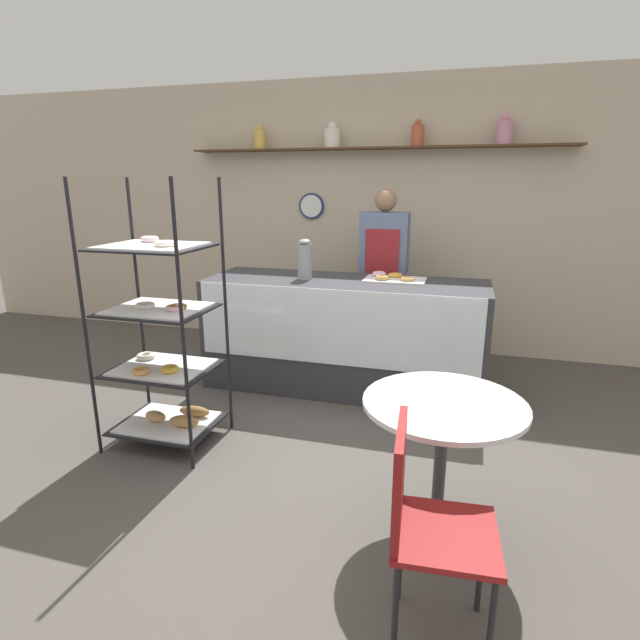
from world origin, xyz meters
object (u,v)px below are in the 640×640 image
object	(u,v)px
person_worker	(383,274)
donut_tray_counter	(392,278)
cafe_chair	(423,514)
pastry_rack	(162,342)
cafe_table	(442,434)
coffee_carafe	(305,260)

from	to	relation	value
person_worker	donut_tray_counter	bearing A→B (deg)	-71.51
person_worker	donut_tray_counter	world-z (taller)	person_worker
person_worker	cafe_chair	size ratio (longest dim) A/B	1.87
pastry_rack	cafe_table	world-z (taller)	pastry_rack
coffee_carafe	donut_tray_counter	world-z (taller)	coffee_carafe
pastry_rack	cafe_table	distance (m)	1.86
pastry_rack	donut_tray_counter	world-z (taller)	pastry_rack
pastry_rack	coffee_carafe	bearing A→B (deg)	64.08
cafe_table	donut_tray_counter	bearing A→B (deg)	105.72
donut_tray_counter	coffee_carafe	bearing A→B (deg)	-167.59
cafe_table	person_worker	bearing A→B (deg)	106.25
cafe_table	coffee_carafe	world-z (taller)	coffee_carafe
person_worker	coffee_carafe	bearing A→B (deg)	-134.23
cafe_chair	donut_tray_counter	distance (m)	2.52
cafe_table	cafe_chair	bearing A→B (deg)	-93.54
pastry_rack	cafe_chair	world-z (taller)	pastry_rack
cafe_chair	donut_tray_counter	xyz separation A→B (m)	(-0.47, 2.45, 0.40)
pastry_rack	cafe_chair	distance (m)	2.07
coffee_carafe	donut_tray_counter	bearing A→B (deg)	12.41
coffee_carafe	cafe_table	bearing A→B (deg)	-53.66
cafe_table	cafe_chair	xyz separation A→B (m)	(-0.04, -0.64, 0.00)
pastry_rack	cafe_chair	xyz separation A→B (m)	(1.77, -1.08, -0.16)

